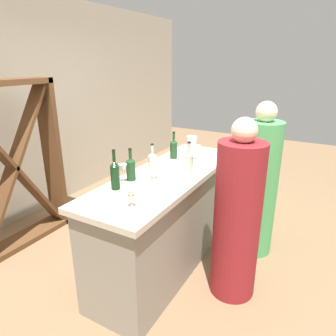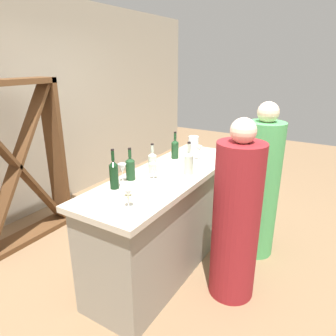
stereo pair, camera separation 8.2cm
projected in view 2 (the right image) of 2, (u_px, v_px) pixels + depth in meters
ground_plane at (168, 262)px, 3.20m from camera, size 12.00×12.00×0.00m
back_wall at (17, 110)px, 3.80m from camera, size 8.00×0.10×2.80m
bar_counter at (168, 219)px, 3.03m from camera, size 2.02×0.68×0.99m
wine_rack at (16, 166)px, 3.32m from camera, size 1.12×0.28×1.81m
wine_bottle_leftmost_dark_green at (114, 174)px, 2.49m from camera, size 0.07×0.07×0.34m
wine_bottle_second_left_olive_green at (130, 168)px, 2.68m from camera, size 0.08×0.08×0.29m
wine_bottle_center_clear_pale at (152, 162)px, 2.85m from camera, size 0.08×0.08×0.28m
wine_bottle_second_right_clear_pale at (189, 162)px, 2.80m from camera, size 0.08×0.08×0.31m
wine_bottle_rightmost_olive_green at (175, 148)px, 3.27m from camera, size 0.08×0.08×0.29m
wine_glass_near_left at (224, 147)px, 3.37m from camera, size 0.07×0.07×0.13m
wine_glass_near_center at (128, 195)px, 2.16m from camera, size 0.07×0.07×0.15m
wine_glass_near_right at (199, 150)px, 3.18m from camera, size 0.07×0.07×0.16m
wine_glass_far_left at (153, 168)px, 2.66m from camera, size 0.07×0.07×0.16m
wine_glass_far_center at (122, 169)px, 2.61m from camera, size 0.07×0.07×0.17m
water_pitcher at (193, 145)px, 3.42m from camera, size 0.11×0.11×0.20m
person_left_guest at (236, 220)px, 2.56m from camera, size 0.46×0.46×1.59m
person_center_guest at (260, 188)px, 3.15m from camera, size 0.43×0.43×1.63m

